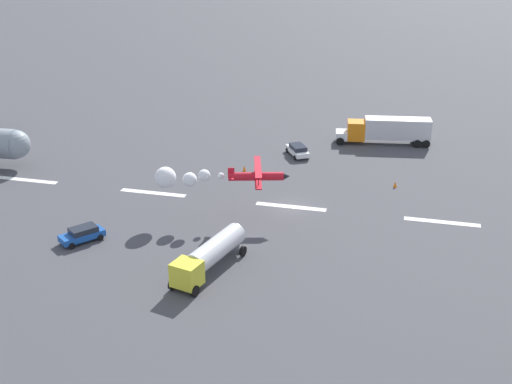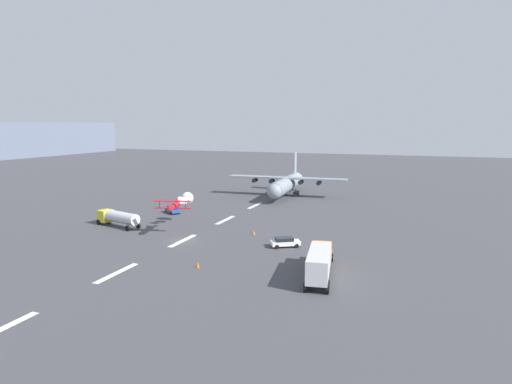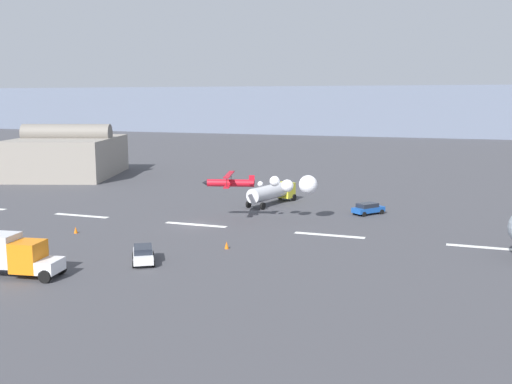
% 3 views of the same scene
% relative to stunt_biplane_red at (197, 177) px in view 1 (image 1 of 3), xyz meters
% --- Properties ---
extents(ground_plane, '(440.00, 440.00, 0.00)m').
position_rel_stunt_biplane_red_xyz_m(ground_plane, '(-9.16, -5.27, -4.75)').
color(ground_plane, '#424247').
rests_on(ground_plane, ground).
extents(runway_stripe_2, '(8.00, 0.90, 0.01)m').
position_rel_stunt_biplane_red_xyz_m(runway_stripe_2, '(-25.69, -5.27, -4.74)').
color(runway_stripe_2, white).
rests_on(runway_stripe_2, ground).
extents(runway_stripe_3, '(8.00, 0.90, 0.01)m').
position_rel_stunt_biplane_red_xyz_m(runway_stripe_3, '(-9.16, -5.27, -4.74)').
color(runway_stripe_3, white).
rests_on(runway_stripe_3, ground).
extents(runway_stripe_4, '(8.00, 0.90, 0.01)m').
position_rel_stunt_biplane_red_xyz_m(runway_stripe_4, '(7.36, -5.27, -4.74)').
color(runway_stripe_4, white).
rests_on(runway_stripe_4, ground).
extents(runway_stripe_5, '(8.00, 0.90, 0.01)m').
position_rel_stunt_biplane_red_xyz_m(runway_stripe_5, '(23.89, -5.27, -4.74)').
color(runway_stripe_5, white).
rests_on(runway_stripe_5, ground).
extents(stunt_biplane_red, '(14.05, 6.85, 2.36)m').
position_rel_stunt_biplane_red_xyz_m(stunt_biplane_red, '(0.00, 0.00, 0.00)').
color(stunt_biplane_red, red).
extents(semi_truck_orange, '(13.27, 4.76, 3.70)m').
position_rel_stunt_biplane_red_xyz_m(semi_truck_orange, '(-17.90, -29.74, -2.64)').
color(semi_truck_orange, silver).
rests_on(semi_truck_orange, ground).
extents(fuel_tanker_truck, '(5.03, 10.06, 2.90)m').
position_rel_stunt_biplane_red_xyz_m(fuel_tanker_truck, '(-4.68, 11.04, -3.00)').
color(fuel_tanker_truck, yellow).
rests_on(fuel_tanker_truck, ground).
extents(followme_car_yellow, '(3.86, 4.75, 1.52)m').
position_rel_stunt_biplane_red_xyz_m(followme_car_yellow, '(-6.72, -21.89, -3.93)').
color(followme_car_yellow, white).
rests_on(followme_car_yellow, ground).
extents(airport_staff_sedan, '(4.16, 4.60, 1.52)m').
position_rel_stunt_biplane_red_xyz_m(airport_staff_sedan, '(9.62, 8.14, -3.93)').
color(airport_staff_sedan, '#194CA5').
rests_on(airport_staff_sedan, ground).
extents(traffic_cone_near, '(0.44, 0.44, 0.75)m').
position_rel_stunt_biplane_red_xyz_m(traffic_cone_near, '(-20.16, -13.92, -4.37)').
color(traffic_cone_near, orange).
rests_on(traffic_cone_near, ground).
extents(traffic_cone_far, '(0.44, 0.44, 0.75)m').
position_rel_stunt_biplane_red_xyz_m(traffic_cone_far, '(-1.27, -14.61, -4.37)').
color(traffic_cone_far, orange).
rests_on(traffic_cone_far, ground).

